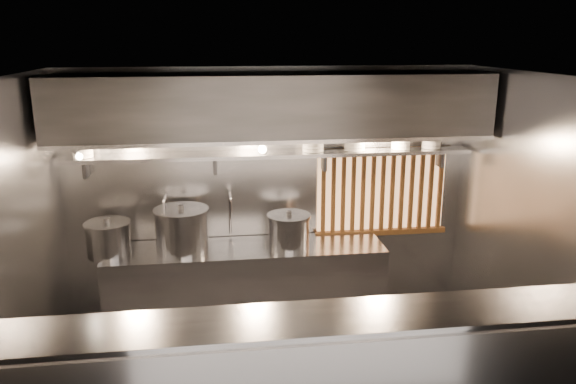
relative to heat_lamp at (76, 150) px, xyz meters
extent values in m
plane|color=black|center=(1.90, -0.85, -2.07)|extent=(4.50, 4.50, 0.00)
plane|color=black|center=(1.90, -0.85, 0.73)|extent=(4.50, 4.50, 0.00)
plane|color=gray|center=(1.90, 0.65, -0.67)|extent=(4.50, 0.00, 4.50)
plane|color=gray|center=(-0.35, -0.85, -0.67)|extent=(0.00, 3.00, 3.00)
plane|color=gray|center=(4.15, -0.85, -0.67)|extent=(0.00, 3.00, 3.00)
cube|color=gray|center=(1.90, -1.80, -0.95)|extent=(4.50, 0.56, 0.03)
cube|color=gray|center=(1.60, 0.28, -1.62)|extent=(3.00, 0.70, 0.90)
cube|color=gray|center=(1.90, 0.47, -0.19)|extent=(4.40, 0.34, 0.04)
cube|color=#2D2D30|center=(1.90, 0.25, 0.36)|extent=(4.40, 0.80, 0.65)
cube|color=gray|center=(1.90, -0.15, 0.05)|extent=(4.40, 0.03, 0.04)
cube|color=#F2AC6D|center=(3.20, 0.63, -0.69)|extent=(1.50, 0.02, 0.92)
cube|color=brown|center=(3.20, 0.58, -0.20)|extent=(1.56, 0.06, 0.06)
cube|color=brown|center=(3.20, 0.58, -1.18)|extent=(1.56, 0.06, 0.06)
cube|color=brown|center=(2.51, 0.58, -0.69)|extent=(0.04, 0.04, 0.92)
cube|color=brown|center=(2.62, 0.58, -0.69)|extent=(0.04, 0.04, 0.92)
cube|color=brown|center=(2.74, 0.58, -0.69)|extent=(0.04, 0.04, 0.92)
cube|color=brown|center=(2.85, 0.58, -0.69)|extent=(0.04, 0.04, 0.92)
cube|color=brown|center=(2.97, 0.58, -0.69)|extent=(0.04, 0.04, 0.92)
cube|color=brown|center=(3.08, 0.58, -0.69)|extent=(0.04, 0.04, 0.92)
cube|color=brown|center=(3.20, 0.58, -0.69)|extent=(0.04, 0.04, 0.92)
cube|color=brown|center=(3.31, 0.58, -0.69)|extent=(0.04, 0.04, 0.92)
cube|color=brown|center=(3.43, 0.58, -0.69)|extent=(0.04, 0.04, 0.92)
cube|color=brown|center=(3.54, 0.58, -0.69)|extent=(0.04, 0.04, 0.92)
cube|color=brown|center=(3.66, 0.58, -0.69)|extent=(0.04, 0.04, 0.92)
cube|color=brown|center=(3.77, 0.58, -0.69)|extent=(0.04, 0.04, 0.92)
cube|color=brown|center=(3.89, 0.58, -0.69)|extent=(0.04, 0.04, 0.92)
cylinder|color=silver|center=(0.75, 0.60, -0.88)|extent=(0.03, 0.03, 0.48)
sphere|color=silver|center=(0.75, 0.60, -0.64)|extent=(0.04, 0.04, 0.04)
cylinder|color=silver|center=(0.75, 0.47, -0.64)|extent=(0.03, 0.26, 0.03)
sphere|color=silver|center=(0.75, 0.34, -0.64)|extent=(0.04, 0.04, 0.04)
cylinder|color=silver|center=(0.75, 0.34, -0.71)|extent=(0.03, 0.03, 0.14)
cylinder|color=silver|center=(1.45, 0.60, -0.88)|extent=(0.03, 0.03, 0.48)
sphere|color=silver|center=(1.45, 0.60, -0.64)|extent=(0.04, 0.04, 0.04)
cylinder|color=silver|center=(1.45, 0.47, -0.64)|extent=(0.03, 0.26, 0.03)
sphere|color=silver|center=(1.45, 0.34, -0.64)|extent=(0.04, 0.04, 0.04)
cylinder|color=silver|center=(1.45, 0.34, -0.71)|extent=(0.03, 0.03, 0.14)
cone|color=gray|center=(0.00, 0.00, 0.00)|extent=(0.25, 0.27, 0.20)
sphere|color=#FFE0B2|center=(0.03, -0.02, -0.06)|extent=(0.07, 0.07, 0.07)
cylinder|color=#2D2D30|center=(0.00, 0.10, 0.08)|extent=(0.02, 0.22, 0.02)
cylinder|color=#2D2D30|center=(1.80, 0.35, -0.03)|extent=(0.01, 0.01, 0.12)
sphere|color=#FFE0B2|center=(1.80, 0.35, -0.11)|extent=(0.09, 0.09, 0.09)
cylinder|color=gray|center=(0.17, 0.24, -1.00)|extent=(0.58, 0.58, 0.33)
cylinder|color=gray|center=(0.17, 0.24, -0.82)|extent=(0.62, 0.62, 0.03)
cylinder|color=#2D2D30|center=(0.17, 0.24, -0.79)|extent=(0.06, 0.06, 0.04)
cylinder|color=gray|center=(0.93, 0.28, -0.95)|extent=(0.64, 0.64, 0.43)
cylinder|color=gray|center=(0.93, 0.28, -0.72)|extent=(0.67, 0.67, 0.03)
cylinder|color=#2D2D30|center=(0.93, 0.28, -0.68)|extent=(0.06, 0.06, 0.04)
cylinder|color=gray|center=(2.06, 0.24, -1.00)|extent=(0.54, 0.54, 0.33)
cylinder|color=gray|center=(2.06, 0.24, -0.82)|extent=(0.58, 0.58, 0.03)
cylinder|color=#2D2D30|center=(2.06, 0.24, -0.78)|extent=(0.06, 0.06, 0.04)
cylinder|color=silver|center=(-0.05, 0.47, -0.15)|extent=(0.20, 0.20, 0.03)
cylinder|color=silver|center=(-0.05, 0.47, -0.11)|extent=(0.20, 0.20, 0.03)
cylinder|color=silver|center=(-0.05, 0.47, -0.08)|extent=(0.22, 0.22, 0.01)
cylinder|color=silver|center=(2.36, 0.47, -0.15)|extent=(0.23, 0.23, 0.03)
cylinder|color=silver|center=(2.36, 0.47, -0.11)|extent=(0.23, 0.23, 0.03)
cylinder|color=silver|center=(2.36, 0.47, -0.07)|extent=(0.23, 0.23, 0.03)
cylinder|color=silver|center=(2.36, 0.47, -0.04)|extent=(0.25, 0.25, 0.01)
cylinder|color=silver|center=(2.82, 0.47, -0.15)|extent=(0.23, 0.23, 0.03)
cylinder|color=silver|center=(2.82, 0.47, -0.11)|extent=(0.23, 0.23, 0.03)
cylinder|color=silver|center=(2.82, 0.47, -0.07)|extent=(0.23, 0.23, 0.03)
cylinder|color=silver|center=(2.82, 0.47, -0.03)|extent=(0.23, 0.23, 0.03)
cylinder|color=silver|center=(2.82, 0.47, -0.01)|extent=(0.25, 0.25, 0.01)
cylinder|color=silver|center=(3.35, 0.47, -0.15)|extent=(0.21, 0.21, 0.03)
cylinder|color=silver|center=(3.35, 0.47, -0.11)|extent=(0.21, 0.21, 0.03)
cylinder|color=silver|center=(3.35, 0.47, -0.07)|extent=(0.21, 0.21, 0.03)
cylinder|color=silver|center=(3.35, 0.47, -0.04)|extent=(0.22, 0.22, 0.01)
cylinder|color=silver|center=(3.70, 0.47, -0.15)|extent=(0.21, 0.21, 0.03)
cylinder|color=silver|center=(3.70, 0.47, -0.11)|extent=(0.21, 0.21, 0.03)
cylinder|color=silver|center=(3.70, 0.47, -0.08)|extent=(0.22, 0.22, 0.01)
camera|label=1|loc=(1.28, -5.43, 1.03)|focal=35.00mm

